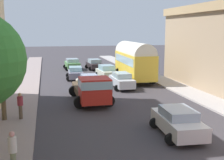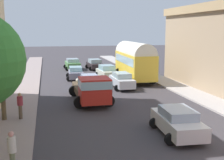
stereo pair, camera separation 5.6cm
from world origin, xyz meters
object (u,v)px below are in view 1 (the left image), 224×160
Objects in this scene: pedestrian_0 at (13,151)px; pedestrian_1 at (20,105)px; cargo_truck_0 at (91,88)px; car_6 at (95,64)px; car_4 at (122,80)px; parked_bus_1 at (134,59)px; car_1 at (75,73)px; car_3 at (178,122)px; car_2 at (72,64)px; car_5 at (107,72)px; car_0 at (90,82)px.

pedestrian_0 reaches higher than pedestrian_1.
car_6 is (3.49, 19.43, -0.43)m from cargo_truck_0.
car_4 is 0.98× the size of car_6.
pedestrian_1 reaches higher than car_4.
pedestrian_1 is (-11.36, -12.97, -1.34)m from parked_bus_1.
car_3 is (3.53, -19.28, 0.01)m from car_1.
car_1 is at bearing 164.17° from parked_bus_1.
parked_bus_1 is at bearing 56.35° from cargo_truck_0.
car_2 is at bearing 119.97° from parked_bus_1.
car_6 is 31.17m from pedestrian_0.
car_2 is 0.99× the size of car_6.
car_6 is at bearing 89.93° from car_3.
parked_bus_1 is at bearing -15.83° from car_1.
cargo_truck_0 is 1.71× the size of car_5.
parked_bus_1 is 6.89m from car_1.
pedestrian_0 reaches higher than car_4.
car_4 is at bearing 61.86° from pedestrian_0.
car_5 is at bearing 64.81° from car_0.
car_3 is at bearing -27.93° from pedestrian_1.
parked_bus_1 is 12.15m from car_2.
car_1 is 7.27m from car_4.
car_6 is (3.56, 8.03, 0.01)m from car_1.
cargo_truck_0 is 6.04m from pedestrian_1.
cargo_truck_0 is 1.67× the size of car_3.
car_2 reaches higher than car_0.
car_0 is at bearing -178.24° from car_4.
car_4 is at bearing 88.57° from car_3.
car_1 is (-0.07, 11.40, -0.43)m from cargo_truck_0.
car_2 is at bearing 96.34° from car_3.
car_4 is (-2.59, -4.34, -1.58)m from parked_bus_1.
pedestrian_1 is (-5.64, -8.54, 0.30)m from car_0.
car_6 is 2.40× the size of pedestrian_1.
car_6 is at bearing -10.57° from car_2.
pedestrian_1 is at bearing -135.45° from car_4.
cargo_truck_0 reaches higher than pedestrian_0.
cargo_truck_0 reaches higher than car_2.
pedestrian_0 reaches higher than car_5.
car_4 reaches higher than car_1.
cargo_truck_0 reaches higher than pedestrian_1.
car_2 reaches higher than car_6.
car_2 reaches higher than car_4.
cargo_truck_0 is 6.48m from car_4.
cargo_truck_0 is 11.96m from car_5.
parked_bus_1 reaches higher than car_6.
car_0 is 6.30m from car_1.
car_1 is at bearing 122.01° from car_4.
parked_bus_1 is at bearing -73.67° from car_6.
parked_bus_1 is 1.30× the size of cargo_truck_0.
parked_bus_1 reaches higher than car_2.
car_5 is (2.94, 6.26, 0.04)m from car_0.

